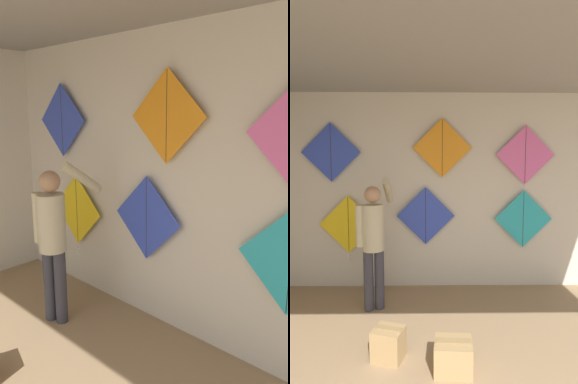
# 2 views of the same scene
# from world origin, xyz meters

# --- Properties ---
(back_panel) EXTENTS (5.38, 0.06, 2.80)m
(back_panel) POSITION_xyz_m (0.00, 3.44, 1.40)
(back_panel) COLOR beige
(back_panel) RESTS_ON ground
(ceiling_slab) EXTENTS (5.38, 4.21, 0.04)m
(ceiling_slab) POSITION_xyz_m (0.00, 1.71, 2.82)
(ceiling_slab) COLOR gray
(shopkeeper) EXTENTS (0.40, 0.62, 1.63)m
(shopkeeper) POSITION_xyz_m (-0.76, 2.71, 0.92)
(shopkeeper) COLOR #383842
(shopkeeper) RESTS_ON ground
(cardboard_box) EXTENTS (0.34, 0.30, 0.28)m
(cardboard_box) POSITION_xyz_m (0.13, 1.57, 0.13)
(cardboard_box) COLOR tan
(cardboard_box) RESTS_ON ground
(cardboard_box_spare) EXTENTS (0.33, 0.30, 0.30)m
(cardboard_box_spare) POSITION_xyz_m (-0.45, 1.74, 0.15)
(cardboard_box_spare) COLOR tan
(cardboard_box_spare) RESTS_ON ground
(kite_0) EXTENTS (0.83, 0.04, 0.97)m
(kite_0) POSITION_xyz_m (-1.23, 3.35, 0.92)
(kite_0) COLOR yellow
(kite_1) EXTENTS (0.83, 0.01, 0.83)m
(kite_1) POSITION_xyz_m (-0.13, 3.35, 1.06)
(kite_1) COLOR blue
(kite_2) EXTENTS (0.83, 0.01, 0.83)m
(kite_2) POSITION_xyz_m (1.28, 3.35, 1.01)
(kite_2) COLOR #28B2C6
(kite_3) EXTENTS (0.83, 0.01, 0.83)m
(kite_3) POSITION_xyz_m (-1.45, 3.35, 1.96)
(kite_3) COLOR blue
(kite_4) EXTENTS (0.83, 0.01, 0.83)m
(kite_4) POSITION_xyz_m (0.11, 3.35, 2.03)
(kite_4) COLOR orange
(kite_5) EXTENTS (0.83, 0.01, 0.83)m
(kite_5) POSITION_xyz_m (1.29, 3.35, 1.93)
(kite_5) COLOR pink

